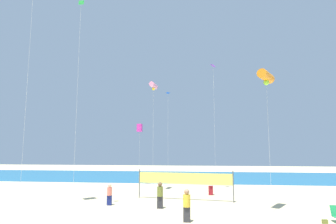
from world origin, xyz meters
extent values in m
cube|color=#1E6B99|center=(0.00, 29.55, 0.00)|extent=(120.00, 20.00, 0.01)
cube|color=#2D2D33|center=(-1.08, 4.84, 0.41)|extent=(0.39, 0.23, 0.82)
cylinder|color=olive|center=(-1.08, 4.84, 1.15)|extent=(0.41, 0.41, 0.67)
sphere|color=brown|center=(-1.08, 4.84, 1.64)|extent=(0.30, 0.30, 0.30)
cube|color=#2D2D33|center=(0.99, 1.25, 0.41)|extent=(0.40, 0.24, 0.83)
cylinder|color=gold|center=(0.99, 1.25, 1.17)|extent=(0.42, 0.42, 0.68)
sphere|color=#997051|center=(0.99, 1.25, 1.67)|extent=(0.31, 0.31, 0.31)
cube|color=maroon|center=(2.59, 11.29, 0.42)|extent=(0.40, 0.24, 0.84)
cylinder|color=white|center=(2.59, 11.29, 1.19)|extent=(0.42, 0.42, 0.70)
sphere|color=#997051|center=(2.59, 11.29, 1.70)|extent=(0.31, 0.31, 0.31)
cube|color=navy|center=(-4.96, 5.53, 0.35)|extent=(0.34, 0.20, 0.71)
cylinder|color=#EA7260|center=(-4.96, 5.53, 1.00)|extent=(0.36, 0.36, 0.59)
sphere|color=beige|center=(-4.96, 5.53, 1.43)|extent=(0.26, 0.26, 0.26)
cube|color=#1E8C4C|center=(9.41, 2.42, 0.60)|extent=(0.52, 0.23, 0.57)
cylinder|color=#4C4C51|center=(-3.48, 8.99, 1.20)|extent=(0.08, 0.08, 2.40)
cylinder|color=#4C4C51|center=(4.26, 7.78, 1.20)|extent=(0.08, 0.08, 2.40)
cube|color=#EAE566|center=(0.39, 8.39, 1.73)|extent=(7.74, 1.24, 0.90)
cube|color=olive|center=(8.56, 1.79, 0.12)|extent=(0.29, 0.15, 0.23)
cylinder|color=silver|center=(-5.54, 17.99, 3.33)|extent=(0.01, 0.01, 6.67)
cube|color=#D833A5|center=(-5.54, 17.99, 6.67)|extent=(0.59, 0.59, 0.92)
cylinder|color=silver|center=(6.32, 4.24, 4.52)|extent=(0.01, 0.01, 9.04)
cylinder|color=orange|center=(6.32, 4.24, 9.04)|extent=(1.50, 2.07, 0.64)
sphere|color=#8CD833|center=(6.32, 4.24, 8.62)|extent=(0.39, 0.39, 0.39)
cylinder|color=silver|center=(-2.98, 12.69, 5.29)|extent=(0.01, 0.01, 10.57)
cylinder|color=pink|center=(-2.98, 12.69, 10.57)|extent=(0.66, 1.62, 0.50)
sphere|color=yellow|center=(-2.98, 12.69, 10.22)|extent=(0.30, 0.30, 0.30)
cylinder|color=silver|center=(-2.25, 19.03, 5.52)|extent=(0.01, 0.01, 11.04)
pyramid|color=blue|center=(-2.25, 19.05, 11.09)|extent=(0.43, 0.44, 0.22)
cylinder|color=silver|center=(-9.94, 2.33, 10.40)|extent=(0.01, 0.01, 20.80)
cylinder|color=silver|center=(-6.69, 3.13, 7.33)|extent=(0.01, 0.01, 14.67)
pyramid|color=green|center=(-6.71, 3.13, 14.71)|extent=(0.48, 0.47, 0.24)
cylinder|color=silver|center=(3.16, 14.09, 6.42)|extent=(0.01, 0.01, 12.85)
pyramid|color=purple|center=(3.19, 14.09, 12.91)|extent=(0.57, 0.58, 0.41)
camera|label=1|loc=(1.96, -15.56, 4.03)|focal=30.65mm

